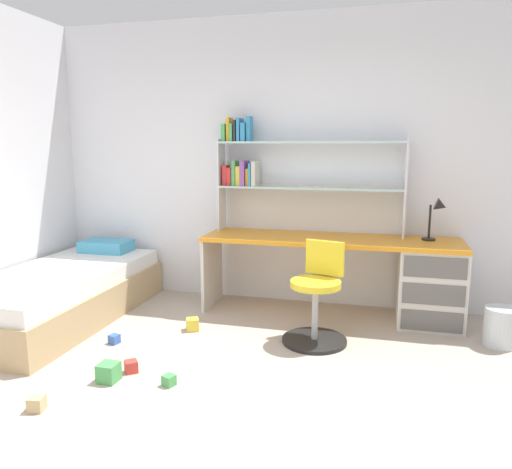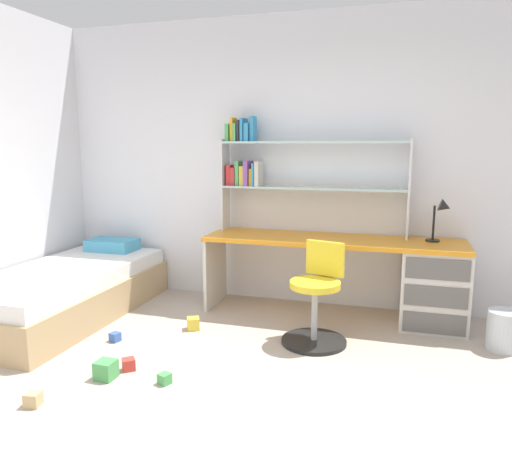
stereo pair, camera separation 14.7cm
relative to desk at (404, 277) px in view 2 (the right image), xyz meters
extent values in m
cube|color=#B2A393|center=(-0.95, -2.07, -0.43)|extent=(6.11, 5.79, 0.02)
cube|color=silver|center=(-0.95, 0.36, 0.98)|extent=(6.11, 0.06, 2.79)
cube|color=orange|center=(-0.64, 0.00, 0.29)|extent=(2.33, 0.61, 0.04)
cube|color=beige|center=(0.25, 0.00, -0.07)|extent=(0.55, 0.58, 0.69)
cube|color=beige|center=(-1.79, 0.00, -0.07)|extent=(0.03, 0.55, 0.69)
cube|color=#5E5B57|center=(0.25, -0.29, -0.30)|extent=(0.49, 0.01, 0.17)
cube|color=#5E5B57|center=(0.25, -0.29, -0.07)|extent=(0.49, 0.01, 0.17)
cube|color=#5E5B57|center=(0.25, -0.29, 0.16)|extent=(0.49, 0.01, 0.17)
cube|color=silver|center=(-1.74, 0.19, 0.76)|extent=(0.02, 0.22, 0.89)
cube|color=silver|center=(0.01, 0.19, 0.76)|extent=(0.02, 0.22, 0.89)
cube|color=silver|center=(-0.87, 0.19, 0.75)|extent=(1.73, 0.22, 0.02)
cube|color=silver|center=(-0.87, 0.19, 1.17)|extent=(1.73, 0.22, 0.02)
cube|color=red|center=(-1.69, 0.19, 0.86)|extent=(0.04, 0.12, 0.20)
cube|color=red|center=(-1.65, 0.19, 0.85)|extent=(0.04, 0.13, 0.17)
cube|color=#4CA559|center=(-1.60, 0.19, 0.88)|extent=(0.03, 0.15, 0.24)
cube|color=yellow|center=(-1.55, 0.19, 0.85)|extent=(0.04, 0.14, 0.19)
cube|color=purple|center=(-1.50, 0.19, 0.88)|extent=(0.04, 0.20, 0.24)
cube|color=gold|center=(-1.46, 0.19, 0.84)|extent=(0.03, 0.15, 0.17)
cube|color=#338CBF|center=(-1.43, 0.19, 0.87)|extent=(0.02, 0.19, 0.22)
cube|color=beige|center=(-1.39, 0.19, 0.88)|extent=(0.04, 0.20, 0.24)
cube|color=#4CA559|center=(-1.69, 0.19, 1.27)|extent=(0.04, 0.16, 0.17)
cube|color=gold|center=(-1.65, 0.19, 1.30)|extent=(0.03, 0.14, 0.22)
cube|color=#4CA559|center=(-1.61, 0.19, 1.27)|extent=(0.03, 0.19, 0.17)
cube|color=#26262D|center=(-1.58, 0.19, 1.28)|extent=(0.02, 0.18, 0.20)
cube|color=#338CBF|center=(-1.54, 0.19, 1.29)|extent=(0.03, 0.18, 0.22)
cube|color=#338CBF|center=(-1.50, 0.19, 1.27)|extent=(0.04, 0.17, 0.17)
cube|color=#338CBF|center=(-1.45, 0.19, 1.30)|extent=(0.04, 0.13, 0.24)
cylinder|color=black|center=(0.22, 0.10, 0.32)|extent=(0.12, 0.12, 0.02)
cylinder|color=black|center=(0.22, 0.10, 0.48)|extent=(0.02, 0.02, 0.30)
cone|color=black|center=(0.30, 0.05, 0.63)|extent=(0.12, 0.11, 0.13)
cylinder|color=black|center=(-0.67, -0.70, -0.40)|extent=(0.52, 0.52, 0.03)
cylinder|color=#A5A8AD|center=(-0.67, -0.70, -0.19)|extent=(0.05, 0.05, 0.46)
cylinder|color=yellow|center=(-0.67, -0.70, 0.07)|extent=(0.40, 0.40, 0.05)
cube|color=yellow|center=(-0.62, -0.53, 0.24)|extent=(0.32, 0.12, 0.28)
cube|color=tan|center=(-2.98, -0.74, -0.26)|extent=(1.01, 2.09, 0.32)
cube|color=white|center=(-2.98, -0.74, -0.03)|extent=(0.95, 2.03, 0.14)
cube|color=#4CA5CC|center=(-2.98, 0.06, 0.10)|extent=(0.50, 0.32, 0.12)
cylinder|color=silver|center=(0.76, -0.40, -0.26)|extent=(0.25, 0.25, 0.31)
cube|color=red|center=(-1.83, -1.55, -0.37)|extent=(0.12, 0.12, 0.08)
cube|color=#3860B7|center=(-2.22, -1.13, -0.38)|extent=(0.09, 0.09, 0.07)
cube|color=#479E51|center=(-1.50, -1.66, -0.38)|extent=(0.09, 0.09, 0.07)
cube|color=tan|center=(-2.13, -2.15, -0.37)|extent=(0.10, 0.10, 0.09)
cube|color=gold|center=(-1.72, -0.71, -0.36)|extent=(0.14, 0.14, 0.10)
cube|color=#479E51|center=(-1.91, -1.71, -0.35)|extent=(0.13, 0.13, 0.13)
camera|label=1|loc=(-0.20, -4.40, 1.13)|focal=34.15mm
camera|label=2|loc=(-0.05, -4.36, 1.13)|focal=34.15mm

